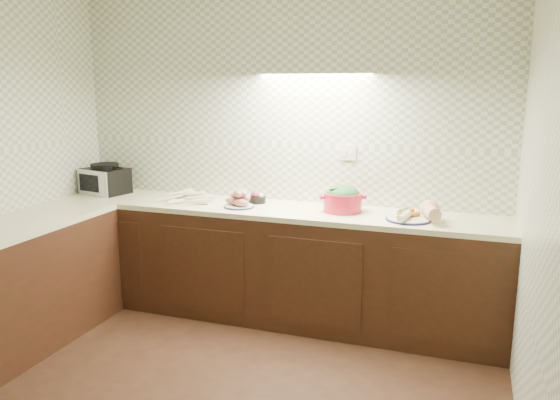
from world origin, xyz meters
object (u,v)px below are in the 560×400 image
(onion_bowl, at_px, (257,198))
(parsnip_pile, at_px, (187,197))
(sweet_potato_plate, at_px, (240,200))
(veg_plate, at_px, (419,213))
(dutch_oven, at_px, (343,199))
(toaster_oven, at_px, (105,180))

(onion_bowl, bearing_deg, parsnip_pile, -166.35)
(sweet_potato_plate, relative_size, veg_plate, 0.63)
(sweet_potato_plate, height_order, dutch_oven, dutch_oven)
(toaster_oven, distance_m, veg_plate, 2.71)
(parsnip_pile, bearing_deg, toaster_oven, 175.57)
(dutch_oven, distance_m, veg_plate, 0.58)
(onion_bowl, distance_m, veg_plate, 1.31)
(sweet_potato_plate, bearing_deg, veg_plate, 1.41)
(toaster_oven, relative_size, parsnip_pile, 1.00)
(onion_bowl, xyz_separation_m, veg_plate, (1.30, -0.16, 0.01))
(toaster_oven, distance_m, sweet_potato_plate, 1.35)
(dutch_oven, bearing_deg, toaster_oven, 156.59)
(toaster_oven, xyz_separation_m, onion_bowl, (1.41, 0.07, -0.08))
(sweet_potato_plate, xyz_separation_m, veg_plate, (1.37, 0.03, -0.00))
(onion_bowl, height_order, dutch_oven, dutch_oven)
(sweet_potato_plate, bearing_deg, toaster_oven, 174.85)
(onion_bowl, bearing_deg, toaster_oven, -177.06)
(veg_plate, bearing_deg, onion_bowl, 173.01)
(toaster_oven, bearing_deg, veg_plate, 11.02)
(toaster_oven, xyz_separation_m, parsnip_pile, (0.84, -0.07, -0.09))
(toaster_oven, height_order, veg_plate, toaster_oven)
(parsnip_pile, xyz_separation_m, veg_plate, (1.86, -0.02, 0.02))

